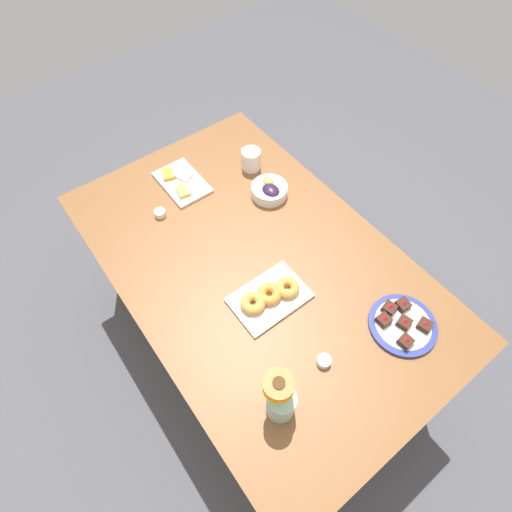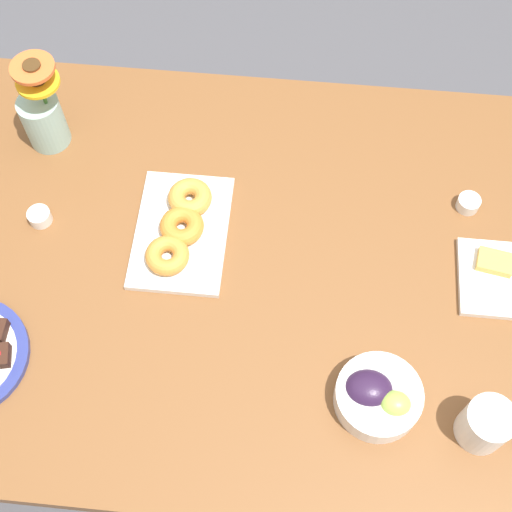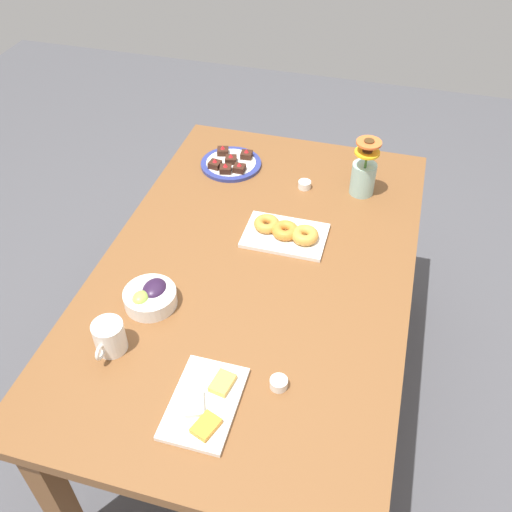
% 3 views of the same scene
% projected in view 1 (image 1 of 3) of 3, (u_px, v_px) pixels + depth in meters
% --- Properties ---
extents(ground_plane, '(6.00, 6.00, 0.00)m').
position_uv_depth(ground_plane, '(256.00, 335.00, 2.19)').
color(ground_plane, '#4C4C51').
extents(dining_table, '(1.60, 1.00, 0.74)m').
position_uv_depth(dining_table, '(256.00, 273.00, 1.64)').
color(dining_table, brown).
rests_on(dining_table, ground_plane).
extents(coffee_mug, '(0.12, 0.09, 0.10)m').
position_uv_depth(coffee_mug, '(251.00, 159.00, 1.83)').
color(coffee_mug, white).
rests_on(coffee_mug, dining_table).
extents(grape_bowl, '(0.16, 0.16, 0.07)m').
position_uv_depth(grape_bowl, '(269.00, 190.00, 1.75)').
color(grape_bowl, white).
rests_on(grape_bowl, dining_table).
extents(cheese_platter, '(0.26, 0.17, 0.03)m').
position_uv_depth(cheese_platter, '(181.00, 182.00, 1.80)').
color(cheese_platter, white).
rests_on(cheese_platter, dining_table).
extents(croissant_platter, '(0.19, 0.28, 0.05)m').
position_uv_depth(croissant_platter, '(269.00, 296.00, 1.46)').
color(croissant_platter, white).
rests_on(croissant_platter, dining_table).
extents(jam_cup_honey, '(0.05, 0.05, 0.03)m').
position_uv_depth(jam_cup_honey, '(324.00, 361.00, 1.34)').
color(jam_cup_honey, white).
rests_on(jam_cup_honey, dining_table).
extents(jam_cup_berry, '(0.05, 0.05, 0.03)m').
position_uv_depth(jam_cup_berry, '(160.00, 213.00, 1.69)').
color(jam_cup_berry, white).
rests_on(jam_cup_berry, dining_table).
extents(dessert_plate, '(0.24, 0.24, 0.05)m').
position_uv_depth(dessert_plate, '(402.00, 324.00, 1.41)').
color(dessert_plate, navy).
rests_on(dessert_plate, dining_table).
extents(flower_vase, '(0.11, 0.09, 0.24)m').
position_uv_depth(flower_vase, '(281.00, 402.00, 1.20)').
color(flower_vase, '#99C1B7').
rests_on(flower_vase, dining_table).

